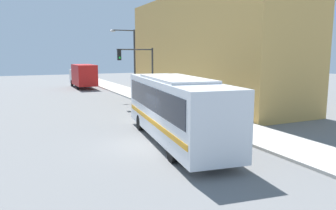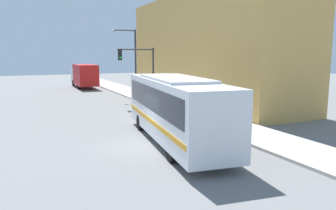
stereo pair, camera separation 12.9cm
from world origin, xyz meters
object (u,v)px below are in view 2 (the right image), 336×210
at_px(street_lamp, 132,57).
at_px(fire_hydrant, 192,112).
at_px(delivery_truck, 84,75).
at_px(city_bus, 175,106).
at_px(parking_meter, 177,100).
at_px(traffic_light_pole, 141,65).
at_px(pedestrian_near_corner, 203,104).

bearing_deg(street_lamp, fire_hydrant, -89.51).
distance_m(delivery_truck, street_lamp, 12.92).
distance_m(city_bus, parking_meter, 7.99).
bearing_deg(city_bus, delivery_truck, 95.70).
bearing_deg(fire_hydrant, parking_meter, 90.00).
bearing_deg(delivery_truck, city_bus, -91.83).
xyz_separation_m(traffic_light_pole, parking_meter, (1.02, -5.11, -2.41)).
bearing_deg(pedestrian_near_corner, parking_meter, 110.97).
bearing_deg(parking_meter, street_lamp, 90.60).
bearing_deg(pedestrian_near_corner, fire_hydrant, -178.10).
bearing_deg(delivery_truck, fire_hydrant, -83.82).
distance_m(delivery_truck, traffic_light_pole, 17.58).
height_order(city_bus, delivery_truck, city_bus).
relative_size(city_bus, street_lamp, 1.58).
xyz_separation_m(street_lamp, pedestrian_near_corner, (0.99, -12.40, -3.17)).
bearing_deg(delivery_truck, traffic_light_pole, -84.54).
bearing_deg(delivery_truck, pedestrian_near_corner, -81.82).
distance_m(traffic_light_pole, parking_meter, 5.75).
height_order(delivery_truck, traffic_light_pole, traffic_light_pole).
bearing_deg(traffic_light_pole, fire_hydrant, -82.16).
bearing_deg(traffic_light_pole, delivery_truck, 95.46).
relative_size(fire_hydrant, street_lamp, 0.12).
xyz_separation_m(city_bus, fire_hydrant, (3.63, 4.75, -1.36)).
xyz_separation_m(fire_hydrant, pedestrian_near_corner, (0.88, 0.03, 0.46)).
distance_m(city_bus, pedestrian_near_corner, 6.63).
height_order(city_bus, parking_meter, city_bus).
height_order(city_bus, fire_hydrant, city_bus).
xyz_separation_m(traffic_light_pole, street_lamp, (0.92, 5.00, 0.68)).
relative_size(traffic_light_pole, pedestrian_near_corner, 2.85).
height_order(parking_meter, pedestrian_near_corner, pedestrian_near_corner).
bearing_deg(traffic_light_pole, pedestrian_near_corner, -75.59).
relative_size(fire_hydrant, traffic_light_pole, 0.17).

